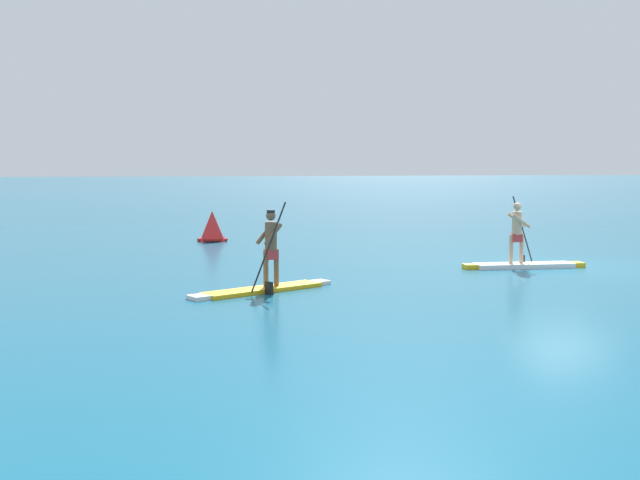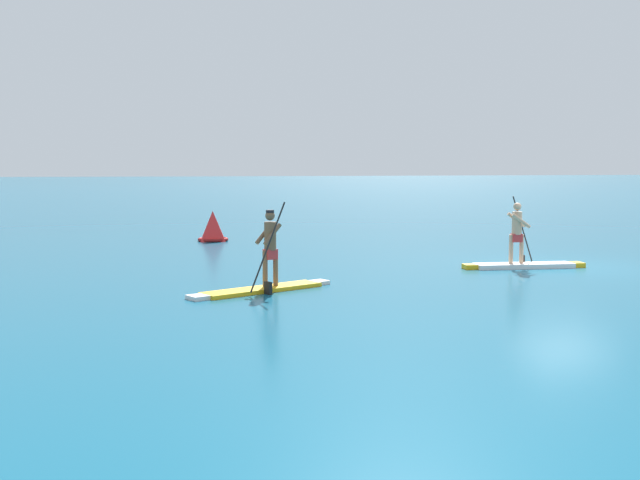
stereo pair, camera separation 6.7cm
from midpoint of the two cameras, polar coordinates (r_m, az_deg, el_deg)
The scene contains 4 objects.
ground at distance 21.57m, azimuth 17.90°, elevation -1.91°, with size 440.00×440.00×0.00m, color #145B7A.
paddleboarder_near_left at distance 16.42m, azimuth -4.26°, elevation -2.49°, with size 3.45×1.71×2.00m.
paddleboarder_mid_center at distance 20.91m, azimuth 14.94°, elevation -1.12°, with size 3.36×1.02×1.92m.
race_marker_buoy at distance 27.84m, azimuth -8.20°, elevation 0.91°, with size 1.26×1.26×1.11m.
Camera 1 is at (-12.44, -17.43, 2.67)m, focal length 42.37 mm.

